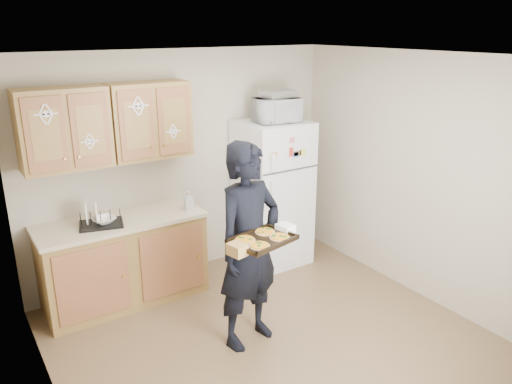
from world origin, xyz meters
TOP-DOWN VIEW (x-y plane):
  - floor at (0.00, 0.00)m, footprint 3.60×3.60m
  - ceiling at (0.00, 0.00)m, footprint 3.60×3.60m
  - wall_back at (0.00, 1.80)m, footprint 3.60×0.04m
  - wall_front at (0.00, -1.80)m, footprint 3.60×0.04m
  - wall_left at (-1.80, 0.00)m, footprint 0.04×3.60m
  - wall_right at (1.80, 0.00)m, footprint 0.04×3.60m
  - refrigerator at (0.95, 1.43)m, footprint 0.75×0.70m
  - base_cabinet at (-0.85, 1.48)m, footprint 1.60×0.60m
  - countertop at (-0.85, 1.48)m, footprint 1.64×0.64m
  - upper_cab_left at (-1.25, 1.61)m, footprint 0.80×0.33m
  - upper_cab_right at (-0.43, 1.61)m, footprint 0.80×0.33m
  - cereal_box at (1.47, 1.67)m, footprint 0.20×0.07m
  - person at (-0.15, 0.20)m, footprint 0.75×0.57m
  - baking_tray at (-0.21, -0.09)m, footprint 0.55×0.45m
  - pizza_front_left at (-0.31, -0.19)m, footprint 0.16×0.16m
  - pizza_front_right at (-0.08, -0.15)m, footprint 0.16×0.16m
  - pizza_back_left at (-0.34, -0.03)m, footprint 0.16×0.16m
  - pizza_back_right at (-0.12, 0.01)m, footprint 0.16×0.16m
  - microwave at (0.96, 1.38)m, footprint 0.51×0.37m
  - foil_pan at (1.01, 1.41)m, footprint 0.38×0.27m
  - dish_rack at (-1.05, 1.43)m, footprint 0.47×0.40m
  - bowl at (-1.02, 1.43)m, footprint 0.25×0.25m
  - soap_bottle at (-0.16, 1.36)m, footprint 0.10×0.10m

SIDE VIEW (x-z plane):
  - floor at x=0.00m, z-range 0.00..0.00m
  - cereal_box at x=1.47m, z-range 0.00..0.32m
  - base_cabinet at x=-0.85m, z-range 0.00..0.86m
  - refrigerator at x=0.95m, z-range 0.00..1.70m
  - countertop at x=-0.85m, z-range 0.86..0.90m
  - person at x=-0.15m, z-range 0.00..1.84m
  - bowl at x=-1.02m, z-range 0.92..0.97m
  - dish_rack at x=-1.05m, z-range 0.90..1.06m
  - soap_bottle at x=-0.16m, z-range 0.90..1.10m
  - baking_tray at x=-0.21m, z-range 1.08..1.12m
  - pizza_front_left at x=-0.31m, z-range 1.11..1.13m
  - pizza_front_right at x=-0.08m, z-range 1.11..1.13m
  - pizza_back_left at x=-0.34m, z-range 1.11..1.13m
  - pizza_back_right at x=-0.12m, z-range 1.11..1.13m
  - wall_back at x=0.00m, z-range 0.00..2.50m
  - wall_front at x=0.00m, z-range 0.00..2.50m
  - wall_left at x=-1.80m, z-range 0.00..2.50m
  - wall_right at x=1.80m, z-range 0.00..2.50m
  - upper_cab_left at x=-1.25m, z-range 1.45..2.20m
  - upper_cab_right at x=-0.43m, z-range 1.45..2.20m
  - microwave at x=0.96m, z-range 1.70..1.97m
  - foil_pan at x=1.01m, z-range 1.97..2.04m
  - ceiling at x=0.00m, z-range 2.50..2.50m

